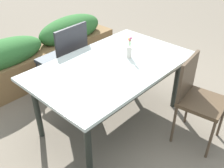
% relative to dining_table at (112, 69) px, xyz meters
% --- Properties ---
extents(ground_plane, '(12.00, 12.00, 0.00)m').
position_rel_dining_table_xyz_m(ground_plane, '(0.04, -0.10, -0.68)').
color(ground_plane, '#756B5B').
extents(dining_table, '(1.69, 1.03, 0.74)m').
position_rel_dining_table_xyz_m(dining_table, '(0.00, 0.00, 0.00)').
color(dining_table, silver).
rests_on(dining_table, ground).
extents(chair_near_right, '(0.47, 0.47, 0.92)m').
position_rel_dining_table_xyz_m(chair_near_right, '(0.37, -0.79, -0.14)').
color(chair_near_right, '#4D3B28').
rests_on(chair_near_right, ground).
extents(chair_far_side, '(0.51, 0.51, 0.98)m').
position_rel_dining_table_xyz_m(chair_far_side, '(-0.01, 0.78, -0.12)').
color(chair_far_side, '#2F373E').
rests_on(chair_far_side, ground).
extents(flower_vase, '(0.06, 0.06, 0.24)m').
position_rel_dining_table_xyz_m(flower_vase, '(0.23, -0.03, 0.15)').
color(flower_vase, silver).
rests_on(flower_vase, dining_table).
extents(planter_box, '(2.45, 0.51, 0.76)m').
position_rel_dining_table_xyz_m(planter_box, '(0.08, 1.44, -0.32)').
color(planter_box, brown).
rests_on(planter_box, ground).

